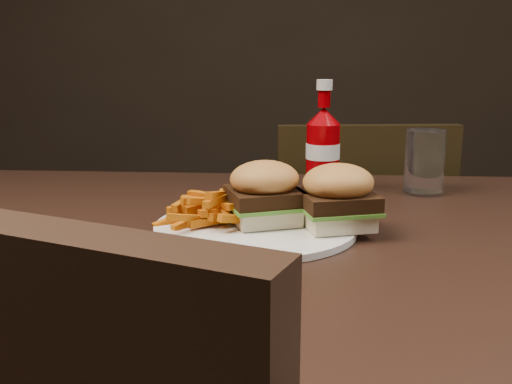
# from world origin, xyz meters

# --- Properties ---
(dining_table) EXTENTS (1.20, 0.80, 0.04)m
(dining_table) POSITION_xyz_m (0.00, 0.00, 0.73)
(dining_table) COLOR black
(dining_table) RESTS_ON ground
(chair_far) EXTENTS (0.42, 0.42, 0.04)m
(chair_far) POSITION_xyz_m (0.11, 0.63, 0.43)
(chair_far) COLOR black
(chair_far) RESTS_ON ground
(plate) EXTENTS (0.26, 0.26, 0.01)m
(plate) POSITION_xyz_m (-0.07, 0.03, 0.76)
(plate) COLOR white
(plate) RESTS_ON dining_table
(sandwich_half_a) EXTENTS (0.10, 0.10, 0.02)m
(sandwich_half_a) POSITION_xyz_m (-0.05, 0.03, 0.77)
(sandwich_half_a) COLOR beige
(sandwich_half_a) RESTS_ON plate
(sandwich_half_b) EXTENTS (0.10, 0.10, 0.02)m
(sandwich_half_b) POSITION_xyz_m (0.04, 0.02, 0.77)
(sandwich_half_b) COLOR #F8E8BE
(sandwich_half_b) RESTS_ON plate
(fries_pile) EXTENTS (0.16, 0.16, 0.05)m
(fries_pile) POSITION_xyz_m (-0.12, 0.03, 0.78)
(fries_pile) COLOR #BC4705
(fries_pile) RESTS_ON plate
(ketchup_bottle) EXTENTS (0.07, 0.07, 0.11)m
(ketchup_bottle) POSITION_xyz_m (0.03, 0.25, 0.81)
(ketchup_bottle) COLOR #8C0005
(ketchup_bottle) RESTS_ON dining_table
(tumbler) EXTENTS (0.07, 0.07, 0.10)m
(tumbler) POSITION_xyz_m (0.19, 0.26, 0.81)
(tumbler) COLOR white
(tumbler) RESTS_ON dining_table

